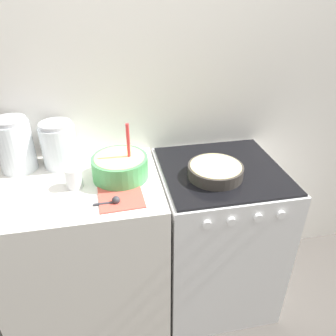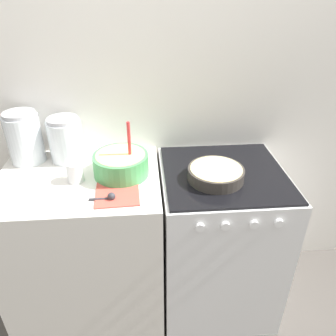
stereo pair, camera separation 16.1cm
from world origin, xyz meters
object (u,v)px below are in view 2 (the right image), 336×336
mixing_bowl (121,163)px  storage_jar_left (25,141)px  baking_pan (216,173)px  storage_jar_middle (66,142)px  stove (217,240)px  tin_can (75,172)px

mixing_bowl → storage_jar_left: bearing=159.7°
baking_pan → storage_jar_left: bearing=164.3°
mixing_bowl → storage_jar_left: (-0.51, 0.19, 0.05)m
baking_pan → storage_jar_middle: 0.81m
stove → tin_can: 0.90m
baking_pan → storage_jar_middle: size_ratio=1.15×
storage_jar_middle → mixing_bowl: bearing=-32.3°
mixing_bowl → tin_can: 0.22m
storage_jar_left → tin_can: (0.29, -0.23, -0.07)m
tin_can → storage_jar_middle: bearing=108.2°
mixing_bowl → storage_jar_middle: mixing_bowl is taller
mixing_bowl → storage_jar_left: mixing_bowl is taller
stove → mixing_bowl: 0.74m
baking_pan → mixing_bowl: bearing=169.6°
mixing_bowl → tin_can: bearing=-168.7°
storage_jar_left → storage_jar_middle: size_ratio=1.16×
baking_pan → tin_can: 0.68m
mixing_bowl → storage_jar_middle: bearing=147.7°
stove → storage_jar_left: bearing=168.7°
baking_pan → tin_can: tin_can is taller
mixing_bowl → baking_pan: size_ratio=1.03×
stove → baking_pan: size_ratio=3.36×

